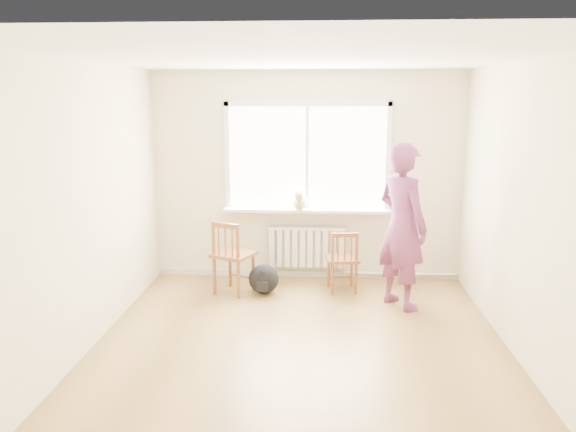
% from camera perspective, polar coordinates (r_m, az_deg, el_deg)
% --- Properties ---
extents(floor, '(4.50, 4.50, 0.00)m').
position_cam_1_polar(floor, '(5.50, 1.18, -13.40)').
color(floor, olive).
rests_on(floor, ground).
extents(ceiling, '(4.50, 4.50, 0.00)m').
position_cam_1_polar(ceiling, '(4.99, 1.32, 15.91)').
color(ceiling, white).
rests_on(ceiling, back_wall).
extents(back_wall, '(4.00, 0.01, 2.70)m').
position_cam_1_polar(back_wall, '(7.29, 1.95, 4.00)').
color(back_wall, beige).
rests_on(back_wall, ground).
extents(window, '(2.12, 0.05, 1.42)m').
position_cam_1_polar(window, '(7.23, 1.96, 6.42)').
color(window, white).
rests_on(window, back_wall).
extents(windowsill, '(2.15, 0.22, 0.04)m').
position_cam_1_polar(windowsill, '(7.25, 1.90, 0.59)').
color(windowsill, white).
rests_on(windowsill, back_wall).
extents(radiator, '(1.00, 0.12, 0.55)m').
position_cam_1_polar(radiator, '(7.38, 1.88, -3.12)').
color(radiator, white).
rests_on(radiator, back_wall).
extents(heating_pipe, '(1.40, 0.04, 0.04)m').
position_cam_1_polar(heating_pipe, '(7.59, 11.40, -5.77)').
color(heating_pipe, silver).
rests_on(heating_pipe, back_wall).
extents(baseboard, '(4.00, 0.03, 0.08)m').
position_cam_1_polar(baseboard, '(7.57, 1.88, -5.89)').
color(baseboard, beige).
rests_on(baseboard, ground).
extents(chair_left, '(0.59, 0.57, 0.91)m').
position_cam_1_polar(chair_left, '(6.85, -5.77, -4.19)').
color(chair_left, brown).
rests_on(chair_left, floor).
extents(chair_right, '(0.43, 0.41, 0.78)m').
position_cam_1_polar(chair_right, '(6.92, 5.60, -4.61)').
color(chair_right, brown).
rests_on(chair_right, floor).
extents(person, '(0.77, 0.82, 1.88)m').
position_cam_1_polar(person, '(6.43, 11.51, -1.02)').
color(person, '#CD446D').
rests_on(person, floor).
extents(cat, '(0.20, 0.42, 0.28)m').
position_cam_1_polar(cat, '(7.15, 1.21, 1.53)').
color(cat, beige).
rests_on(cat, windowsill).
extents(backpack, '(0.44, 0.39, 0.37)m').
position_cam_1_polar(backpack, '(6.90, -2.49, -6.42)').
color(backpack, black).
rests_on(backpack, floor).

